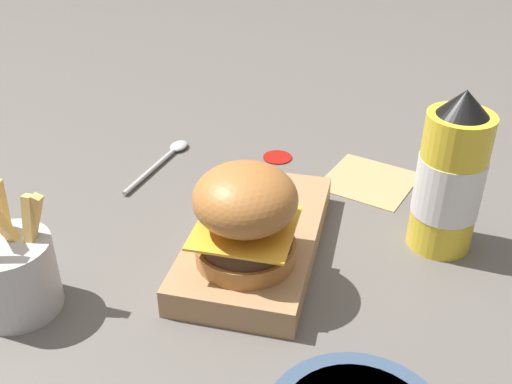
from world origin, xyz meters
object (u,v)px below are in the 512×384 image
object	(u,v)px
serving_board	(256,239)
fries_basket	(13,273)
burger	(245,215)
ketchup_bottle	(450,179)
spoon	(167,156)

from	to	relation	value
serving_board	fries_basket	world-z (taller)	fries_basket
burger	ketchup_bottle	world-z (taller)	ketchup_bottle
ketchup_bottle	fries_basket	xyz separation A→B (m)	(0.22, -0.44, -0.05)
burger	fries_basket	size ratio (longest dim) A/B	0.76
burger	spoon	world-z (taller)	burger
ketchup_bottle	fries_basket	size ratio (longest dim) A/B	1.36
serving_board	ketchup_bottle	size ratio (longest dim) A/B	1.35
spoon	burger	bearing A→B (deg)	-134.02
serving_board	fries_basket	size ratio (longest dim) A/B	1.84
serving_board	spoon	distance (m)	0.27
burger	serving_board	bearing A→B (deg)	-177.46
ketchup_bottle	serving_board	bearing A→B (deg)	-72.41
burger	spoon	size ratio (longest dim) A/B	0.65
fries_basket	spoon	world-z (taller)	fries_basket
serving_board	burger	world-z (taller)	burger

